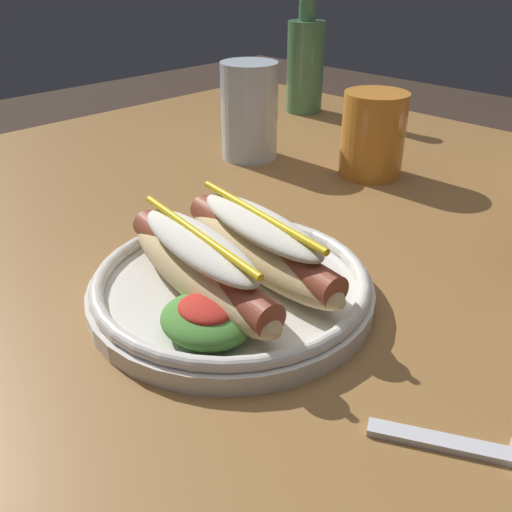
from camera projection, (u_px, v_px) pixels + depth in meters
dining_table at (300, 304)px, 0.64m from camera, size 1.15×1.03×0.74m
hot_dog_plate at (230, 274)px, 0.46m from camera, size 0.24×0.24×0.08m
fork at (487, 452)px, 0.33m from camera, size 0.11×0.07×0.00m
water_cup at (249, 111)px, 0.77m from camera, size 0.08×0.08×0.13m
extra_cup at (373, 135)px, 0.72m from camera, size 0.08×0.08×0.11m
glass_bottle at (305, 62)px, 0.99m from camera, size 0.07×0.07×0.23m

